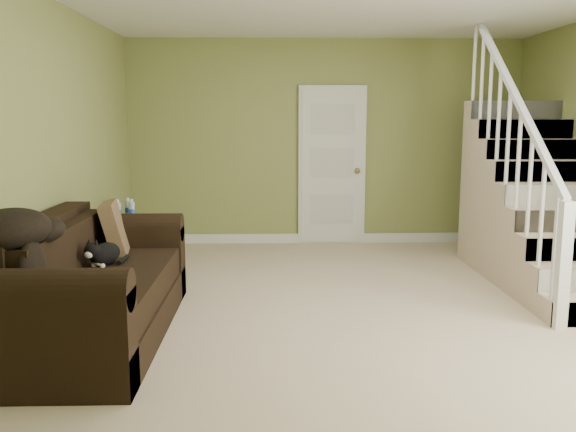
{
  "coord_description": "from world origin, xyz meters",
  "views": [
    {
      "loc": [
        -0.67,
        -5.09,
        1.62
      ],
      "look_at": [
        -0.53,
        0.38,
        0.73
      ],
      "focal_mm": 38.0,
      "sensor_mm": 36.0,
      "label": 1
    }
  ],
  "objects": [
    {
      "name": "wall_front",
      "position": [
        0.0,
        -2.75,
        1.3
      ],
      "size": [
        5.0,
        0.04,
        2.6
      ],
      "primitive_type": "cube",
      "color": "olive",
      "rests_on": "floor"
    },
    {
      "name": "cat",
      "position": [
        -1.97,
        -0.46,
        0.58
      ],
      "size": [
        0.27,
        0.49,
        0.24
      ],
      "rotation": [
        0.0,
        0.0,
        -0.3
      ],
      "color": "black",
      "rests_on": "sofa"
    },
    {
      "name": "wall_left",
      "position": [
        -2.5,
        0.0,
        1.3
      ],
      "size": [
        0.04,
        5.5,
        2.6
      ],
      "primitive_type": "cube",
      "color": "olive",
      "rests_on": "floor"
    },
    {
      "name": "staircase",
      "position": [
        1.99,
        0.97,
        0.64
      ],
      "size": [
        1.0,
        2.51,
        2.82
      ],
      "color": "tan",
      "rests_on": "floor"
    },
    {
      "name": "wall_back",
      "position": [
        0.0,
        2.75,
        1.3
      ],
      "size": [
        5.0,
        0.04,
        2.6
      ],
      "primitive_type": "cube",
      "color": "olive",
      "rests_on": "floor"
    },
    {
      "name": "side_table",
      "position": [
        -2.21,
        1.31,
        0.28
      ],
      "size": [
        0.57,
        0.57,
        0.77
      ],
      "rotation": [
        0.0,
        0.0,
        -0.31
      ],
      "color": "black",
      "rests_on": "floor"
    },
    {
      "name": "throw_blanket",
      "position": [
        -2.31,
        -1.3,
        0.93
      ],
      "size": [
        0.57,
        0.69,
        0.26
      ],
      "primitive_type": "ellipsoid",
      "rotation": [
        0.0,
        0.0,
        0.16
      ],
      "color": "black",
      "rests_on": "sofa"
    },
    {
      "name": "floor",
      "position": [
        0.0,
        0.0,
        0.0
      ],
      "size": [
        5.0,
        5.5,
        0.01
      ],
      "primitive_type": "cube",
      "color": "tan",
      "rests_on": "ground"
    },
    {
      "name": "baseboard_back",
      "position": [
        0.0,
        2.72,
        0.06
      ],
      "size": [
        5.0,
        0.04,
        0.12
      ],
      "primitive_type": "cube",
      "color": "white",
      "rests_on": "floor"
    },
    {
      "name": "banana",
      "position": [
        -1.9,
        -1.17,
        0.51
      ],
      "size": [
        0.06,
        0.2,
        0.06
      ],
      "primitive_type": "ellipsoid",
      "rotation": [
        0.0,
        0.0,
        0.04
      ],
      "color": "gold",
      "rests_on": "sofa"
    },
    {
      "name": "baseboard_left",
      "position": [
        -2.47,
        0.0,
        0.06
      ],
      "size": [
        0.04,
        5.5,
        0.12
      ],
      "primitive_type": "cube",
      "color": "white",
      "rests_on": "floor"
    },
    {
      "name": "door",
      "position": [
        0.1,
        2.71,
        1.01
      ],
      "size": [
        0.86,
        0.12,
        2.02
      ],
      "color": "white",
      "rests_on": "floor"
    },
    {
      "name": "sofa",
      "position": [
        -2.02,
        -0.68,
        0.34
      ],
      "size": [
        0.98,
        2.27,
        0.9
      ],
      "color": "black",
      "rests_on": "floor"
    },
    {
      "name": "throw_pillow",
      "position": [
        -2.01,
        0.04,
        0.68
      ],
      "size": [
        0.29,
        0.49,
        0.48
      ],
      "primitive_type": "cube",
      "rotation": [
        0.0,
        -0.24,
        0.16
      ],
      "color": "#442A1B",
      "rests_on": "sofa"
    }
  ]
}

